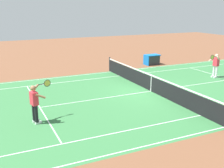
% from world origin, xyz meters
% --- Properties ---
extents(ground_plane, '(60.00, 60.00, 0.00)m').
position_xyz_m(ground_plane, '(0.00, 0.00, 0.00)').
color(ground_plane, brown).
extents(court_slab, '(24.20, 11.40, 0.00)m').
position_xyz_m(court_slab, '(0.00, 0.00, 0.00)').
color(court_slab, '#387A42').
rests_on(court_slab, ground_plane).
extents(court_line_markings, '(23.85, 11.05, 0.01)m').
position_xyz_m(court_line_markings, '(0.00, 0.00, 0.00)').
color(court_line_markings, white).
rests_on(court_line_markings, ground_plane).
extents(tennis_net, '(0.10, 11.70, 1.08)m').
position_xyz_m(tennis_net, '(0.00, 0.00, 0.49)').
color(tennis_net, '#2D2D33').
rests_on(tennis_net, ground_plane).
extents(tennis_player_near, '(1.00, 0.85, 1.70)m').
position_xyz_m(tennis_player_near, '(6.88, 1.80, 0.93)').
color(tennis_player_near, black).
rests_on(tennis_player_near, ground_plane).
extents(tennis_player_far, '(1.05, 0.78, 1.70)m').
position_xyz_m(tennis_player_far, '(-5.79, -0.89, 0.93)').
color(tennis_player_far, white).
rests_on(tennis_player_far, ground_plane).
extents(tennis_ball, '(0.07, 0.07, 0.07)m').
position_xyz_m(tennis_ball, '(-0.18, -0.64, 0.03)').
color(tennis_ball, '#CCE01E').
rests_on(tennis_ball, ground_plane).
extents(equipment_cart_tarped, '(1.25, 0.84, 0.85)m').
position_xyz_m(equipment_cart_tarped, '(-4.29, -6.55, 0.44)').
color(equipment_cart_tarped, '#2D2D33').
rests_on(equipment_cart_tarped, ground_plane).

